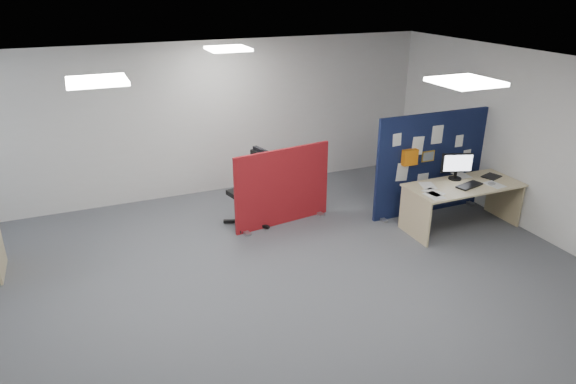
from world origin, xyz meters
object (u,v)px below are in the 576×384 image
object	(u,v)px
navy_divider	(430,164)
main_desk	(461,193)
monitor_main	(457,165)
office_chair	(254,183)
red_divider	(283,188)

from	to	relation	value
navy_divider	main_desk	bearing A→B (deg)	-80.23
monitor_main	office_chair	world-z (taller)	office_chair
red_divider	monitor_main	bearing A→B (deg)	-29.42
navy_divider	main_desk	xyz separation A→B (m)	(0.11, -0.67, -0.29)
main_desk	office_chair	bearing A→B (deg)	154.58
monitor_main	red_divider	world-z (taller)	red_divider
red_divider	office_chair	bearing A→B (deg)	143.70
main_desk	monitor_main	distance (m)	0.45
red_divider	office_chair	xyz separation A→B (m)	(-0.40, 0.21, 0.06)
navy_divider	monitor_main	world-z (taller)	navy_divider
main_desk	red_divider	size ratio (longest dim) A/B	1.09
main_desk	office_chair	distance (m)	3.23
navy_divider	office_chair	world-z (taller)	navy_divider
navy_divider	monitor_main	size ratio (longest dim) A/B	4.41
office_chair	navy_divider	bearing A→B (deg)	-28.68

